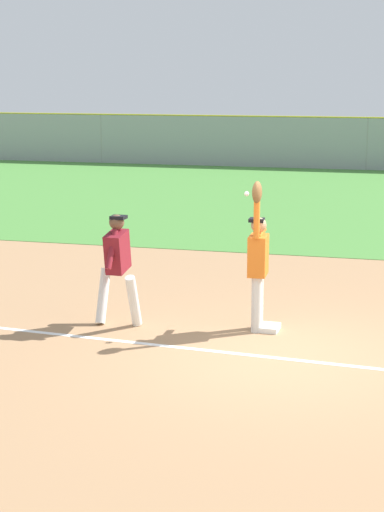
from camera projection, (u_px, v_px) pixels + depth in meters
ground_plane at (279, 357)px, 11.49m from camera, size 74.61×74.61×0.00m
outfield_grass at (352, 200)px, 25.64m from camera, size 44.73×16.80×0.01m
first_base at (266, 327)px, 12.67m from camera, size 0.39×0.39×0.08m
fielder at (258, 258)px, 12.43m from camera, size 0.28×0.89×2.28m
runner at (118, 262)px, 12.72m from camera, size 0.72×0.84×1.72m
baseball at (247, 194)px, 12.38m from camera, size 0.07×0.07×0.07m
outfield_fence at (367, 144)px, 33.37m from camera, size 44.81×0.08×2.10m
parked_car_black at (155, 141)px, 39.42m from camera, size 4.58×2.50×1.25m
parked_car_red at (294, 143)px, 38.18m from camera, size 4.56×2.43×1.25m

